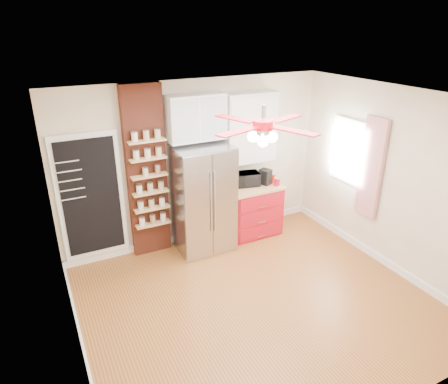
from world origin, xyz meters
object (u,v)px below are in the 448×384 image
canister_left (277,182)px  ceiling_fan (263,125)px  fridge (203,199)px  pantry_jar_oats (145,172)px  coffee_maker (265,177)px  red_cabinet (253,210)px  toaster_oven (247,179)px

canister_left → ceiling_fan: bearing=-130.3°
fridge → ceiling_fan: (0.05, -1.63, 1.55)m
ceiling_fan → pantry_jar_oats: bearing=117.3°
fridge → coffee_maker: bearing=2.1°
fridge → red_cabinet: (0.97, 0.05, -0.42)m
ceiling_fan → pantry_jar_oats: 2.22m
fridge → coffee_maker: (1.20, 0.04, 0.16)m
fridge → coffee_maker: size_ratio=6.66×
ceiling_fan → pantry_jar_oats: (-0.91, 1.76, -0.99)m
pantry_jar_oats → ceiling_fan: bearing=-62.7°
toaster_oven → pantry_jar_oats: 1.79m
toaster_oven → coffee_maker: 0.33m
fridge → pantry_jar_oats: size_ratio=14.67×
canister_left → pantry_jar_oats: bearing=173.7°
fridge → pantry_jar_oats: bearing=171.4°
pantry_jar_oats → toaster_oven: bearing=0.1°
coffee_maker → pantry_jar_oats: 2.10m
coffee_maker → toaster_oven: bearing=140.0°
toaster_oven → canister_left: (0.46, -0.24, -0.05)m
fridge → canister_left: (1.34, -0.11, 0.09)m
canister_left → fridge: bearing=175.3°
red_cabinet → ceiling_fan: bearing=-118.7°
red_cabinet → coffee_maker: size_ratio=3.58×
red_cabinet → ceiling_fan: (-0.92, -1.68, 1.97)m
ceiling_fan → toaster_oven: bearing=64.7°
coffee_maker → ceiling_fan: bearing=-148.9°
coffee_maker → fridge: bearing=157.6°
canister_left → red_cabinet: bearing=156.5°
canister_left → toaster_oven: bearing=152.0°
coffee_maker → pantry_jar_oats: pantry_jar_oats is taller
coffee_maker → canister_left: (0.14, -0.16, -0.07)m
fridge → toaster_oven: 0.90m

